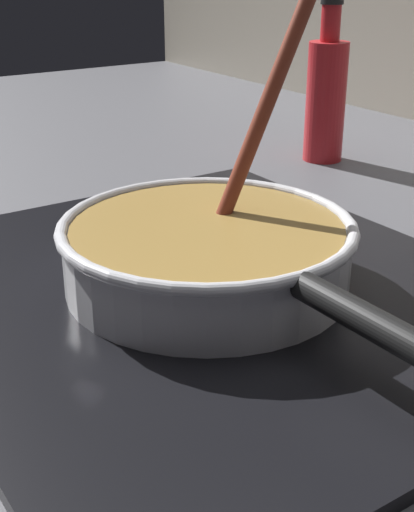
# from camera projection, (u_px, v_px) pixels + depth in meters

# --- Properties ---
(ground) EXTENTS (2.40, 1.60, 0.04)m
(ground) POSITION_uv_depth(u_px,v_px,m) (104.00, 311.00, 0.65)
(ground) COLOR #4C4C51
(hob_plate) EXTENTS (0.56, 0.48, 0.01)m
(hob_plate) POSITION_uv_depth(u_px,v_px,m) (207.00, 291.00, 0.64)
(hob_plate) COLOR black
(hob_plate) RESTS_ON ground
(burner_ring) EXTENTS (0.20, 0.20, 0.01)m
(burner_ring) POSITION_uv_depth(u_px,v_px,m) (207.00, 281.00, 0.63)
(burner_ring) COLOR #592D0C
(burner_ring) RESTS_ON hob_plate
(spare_burner) EXTENTS (0.13, 0.13, 0.01)m
(spare_burner) POSITION_uv_depth(u_px,v_px,m) (121.00, 226.00, 0.76)
(spare_burner) COLOR #262628
(spare_burner) RESTS_ON hob_plate
(cooking_pan) EXTENTS (0.39, 0.26, 0.25)m
(cooking_pan) POSITION_uv_depth(u_px,v_px,m) (208.00, 251.00, 0.62)
(cooking_pan) COLOR silver
(cooking_pan) RESTS_ON hob_plate
(sauce_bottle) EXTENTS (0.06, 0.06, 0.23)m
(sauce_bottle) POSITION_uv_depth(u_px,v_px,m) (326.00, 95.00, 1.01)
(sauce_bottle) COLOR red
(sauce_bottle) RESTS_ON ground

